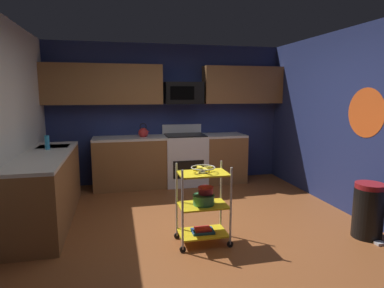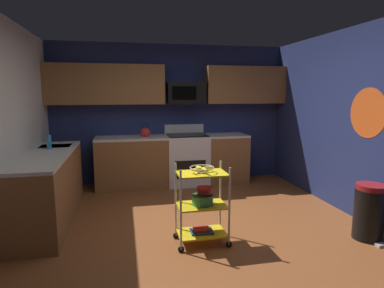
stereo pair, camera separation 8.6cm
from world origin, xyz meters
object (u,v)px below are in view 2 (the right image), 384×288
(oven_range, at_px, (187,159))
(fruit_bowl, at_px, (202,169))
(mixing_bowl_large, at_px, (202,199))
(dish_soap_bottle, at_px, (49,142))
(trash_can, at_px, (369,212))
(kettle, at_px, (145,132))
(mixing_bowl_small, at_px, (205,190))
(book_stack, at_px, (202,230))
(microwave, at_px, (186,93))
(rolling_cart, at_px, (202,205))

(oven_range, relative_size, fruit_bowl, 4.04)
(mixing_bowl_large, distance_m, dish_soap_bottle, 2.42)
(mixing_bowl_large, relative_size, trash_can, 0.38)
(mixing_bowl_large, height_order, kettle, kettle)
(mixing_bowl_small, relative_size, dish_soap_bottle, 0.91)
(mixing_bowl_large, xyz_separation_m, book_stack, (-0.01, -0.00, -0.37))
(microwave, distance_m, mixing_bowl_small, 2.78)
(kettle, distance_m, dish_soap_bottle, 1.76)
(mixing_bowl_small, bearing_deg, dish_soap_bottle, 143.67)
(microwave, relative_size, rolling_cart, 0.77)
(rolling_cart, xyz_separation_m, kettle, (-0.46, 2.47, 0.54))
(mixing_bowl_small, bearing_deg, book_stack, -148.62)
(kettle, bearing_deg, rolling_cart, -79.50)
(mixing_bowl_large, xyz_separation_m, dish_soap_bottle, (-1.88, 1.43, 0.50))
(rolling_cart, relative_size, book_stack, 3.51)
(fruit_bowl, bearing_deg, mixing_bowl_small, 31.38)
(mixing_bowl_large, distance_m, kettle, 2.55)
(oven_range, relative_size, mixing_bowl_large, 4.37)
(dish_soap_bottle, relative_size, trash_can, 0.30)
(kettle, bearing_deg, fruit_bowl, -79.50)
(microwave, bearing_deg, trash_can, -60.15)
(rolling_cart, bearing_deg, kettle, 100.50)
(oven_range, height_order, fruit_bowl, oven_range)
(rolling_cart, xyz_separation_m, dish_soap_bottle, (-1.88, 1.43, 0.57))
(fruit_bowl, bearing_deg, microwave, 83.21)
(rolling_cart, bearing_deg, microwave, 83.21)
(oven_range, relative_size, trash_can, 1.67)
(oven_range, xyz_separation_m, book_stack, (-0.31, -2.47, -0.33))
(microwave, bearing_deg, kettle, -171.92)
(microwave, distance_m, book_stack, 3.02)
(book_stack, height_order, dish_soap_bottle, dish_soap_bottle)
(mixing_bowl_small, distance_m, dish_soap_bottle, 2.41)
(dish_soap_bottle, bearing_deg, kettle, 36.11)
(dish_soap_bottle, bearing_deg, oven_range, 25.44)
(rolling_cart, relative_size, mixing_bowl_large, 3.63)
(fruit_bowl, bearing_deg, oven_range, 82.91)
(rolling_cart, distance_m, dish_soap_bottle, 2.43)
(mixing_bowl_small, distance_m, book_stack, 0.47)
(dish_soap_bottle, distance_m, trash_can, 4.25)
(trash_can, bearing_deg, mixing_bowl_small, 170.70)
(book_stack, bearing_deg, trash_can, -8.44)
(book_stack, bearing_deg, rolling_cart, -90.00)
(fruit_bowl, xyz_separation_m, dish_soap_bottle, (-1.88, 1.43, 0.14))
(microwave, xyz_separation_m, mixing_bowl_small, (-0.27, -2.55, -1.08))
(book_stack, bearing_deg, microwave, 83.21)
(dish_soap_bottle, bearing_deg, mixing_bowl_large, -37.22)
(oven_range, distance_m, dish_soap_bottle, 2.48)
(oven_range, relative_size, book_stack, 4.22)
(book_stack, distance_m, dish_soap_bottle, 2.51)
(kettle, relative_size, dish_soap_bottle, 1.32)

